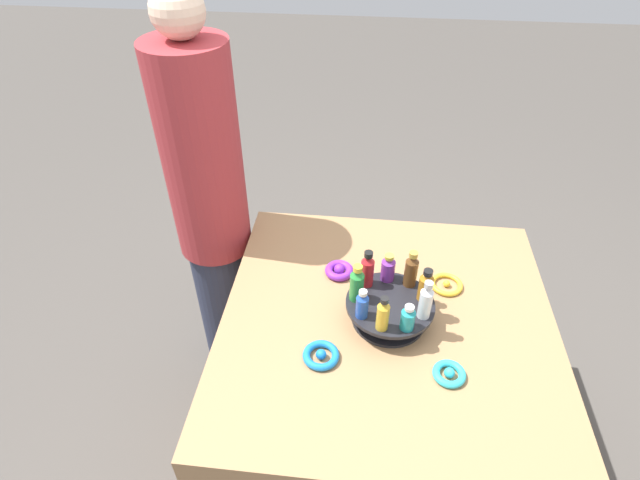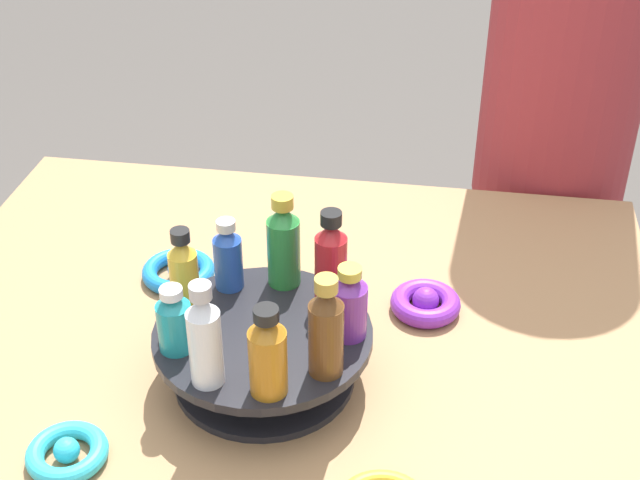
# 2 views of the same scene
# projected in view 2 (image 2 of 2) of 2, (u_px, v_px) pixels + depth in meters

# --- Properties ---
(display_stand) EXTENTS (0.26, 0.26, 0.07)m
(display_stand) POSITION_uv_depth(u_px,v_px,m) (264.00, 352.00, 1.07)
(display_stand) COLOR black
(display_stand) RESTS_ON party_table
(bottle_gold) EXTENTS (0.04, 0.04, 0.12)m
(bottle_gold) POSITION_uv_depth(u_px,v_px,m) (184.00, 275.00, 1.06)
(bottle_gold) COLOR gold
(bottle_gold) RESTS_ON display_stand
(bottle_teal) EXTENTS (0.04, 0.04, 0.08)m
(bottle_teal) POSITION_uv_depth(u_px,v_px,m) (174.00, 321.00, 1.01)
(bottle_teal) COLOR teal
(bottle_teal) RESTS_ON display_stand
(bottle_clear) EXTENTS (0.04, 0.04, 0.13)m
(bottle_clear) POSITION_uv_depth(u_px,v_px,m) (205.00, 338.00, 0.95)
(bottle_clear) COLOR silver
(bottle_clear) RESTS_ON display_stand
(bottle_amber) EXTENTS (0.04, 0.04, 0.11)m
(bottle_amber) POSITION_uv_depth(u_px,v_px,m) (268.00, 354.00, 0.94)
(bottle_amber) COLOR #AD6B19
(bottle_amber) RESTS_ON display_stand
(bottle_brown) EXTENTS (0.04, 0.04, 0.13)m
(bottle_brown) POSITION_uv_depth(u_px,v_px,m) (326.00, 330.00, 0.97)
(bottle_brown) COLOR brown
(bottle_brown) RESTS_ON display_stand
(bottle_purple) EXTENTS (0.04, 0.04, 0.10)m
(bottle_purple) POSITION_uv_depth(u_px,v_px,m) (349.00, 304.00, 1.03)
(bottle_purple) COLOR #702D93
(bottle_purple) RESTS_ON display_stand
(bottle_red) EXTENTS (0.04, 0.04, 0.13)m
(bottle_red) POSITION_uv_depth(u_px,v_px,m) (331.00, 261.00, 1.08)
(bottle_red) COLOR #B21E23
(bottle_red) RESTS_ON display_stand
(bottle_green) EXTENTS (0.04, 0.04, 0.13)m
(bottle_green) POSITION_uv_depth(u_px,v_px,m) (283.00, 244.00, 1.11)
(bottle_green) COLOR #288438
(bottle_green) RESTS_ON display_stand
(bottle_blue) EXTENTS (0.04, 0.04, 0.10)m
(bottle_blue) POSITION_uv_depth(u_px,v_px,m) (228.00, 257.00, 1.11)
(bottle_blue) COLOR #234CAD
(bottle_blue) RESTS_ON display_stand
(ribbon_bow_blue) EXTENTS (0.10, 0.10, 0.03)m
(ribbon_bow_blue) POSITION_uv_depth(u_px,v_px,m) (178.00, 271.00, 1.27)
(ribbon_bow_blue) COLOR blue
(ribbon_bow_blue) RESTS_ON party_table
(ribbon_bow_teal) EXTENTS (0.09, 0.09, 0.03)m
(ribbon_bow_teal) POSITION_uv_depth(u_px,v_px,m) (67.00, 453.00, 0.98)
(ribbon_bow_teal) COLOR #2DB7CC
(ribbon_bow_teal) RESTS_ON party_table
(ribbon_bow_purple) EXTENTS (0.10, 0.10, 0.04)m
(ribbon_bow_purple) POSITION_uv_depth(u_px,v_px,m) (425.00, 303.00, 1.20)
(ribbon_bow_purple) COLOR purple
(ribbon_bow_purple) RESTS_ON party_table
(person_figure) EXTENTS (0.27, 0.27, 1.58)m
(person_figure) POSITION_uv_depth(u_px,v_px,m) (557.00, 124.00, 1.55)
(person_figure) COLOR #282D42
(person_figure) RESTS_ON ground_plane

